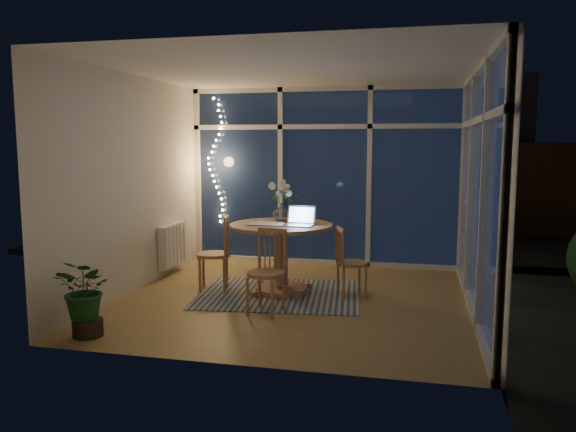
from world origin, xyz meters
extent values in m
plane|color=olive|center=(0.00, 0.00, 0.00)|extent=(4.00, 4.00, 0.00)
plane|color=silver|center=(0.00, 0.00, 2.60)|extent=(4.00, 4.00, 0.00)
cube|color=silver|center=(0.00, 2.00, 1.30)|extent=(4.00, 0.04, 2.60)
cube|color=silver|center=(0.00, -2.00, 1.30)|extent=(4.00, 0.04, 2.60)
cube|color=silver|center=(-2.00, 0.00, 1.30)|extent=(0.04, 4.00, 2.60)
cube|color=silver|center=(2.00, 0.00, 1.30)|extent=(0.04, 4.00, 2.60)
cube|color=silver|center=(0.00, 1.96, 1.30)|extent=(4.00, 0.10, 2.60)
cube|color=silver|center=(1.96, 0.00, 1.30)|extent=(0.10, 4.00, 2.60)
cube|color=white|center=(-1.94, 0.90, 0.40)|extent=(0.10, 0.70, 0.58)
cube|color=black|center=(0.50, 5.00, -0.06)|extent=(12.00, 6.00, 0.10)
cube|color=#321E12|center=(0.00, 5.50, 0.90)|extent=(11.00, 0.08, 1.80)
cube|color=#373A42|center=(0.30, 8.50, 2.20)|extent=(7.00, 3.00, 2.20)
sphere|color=#163317|center=(-0.80, 3.40, 0.45)|extent=(0.90, 0.90, 0.90)
cube|color=#BBAD97|center=(-0.24, 0.16, 0.01)|extent=(2.04, 1.70, 0.01)
cylinder|color=#905C41|center=(-0.24, 0.26, 0.42)|extent=(1.35, 1.35, 0.84)
cube|color=#905C41|center=(-1.08, 0.20, 0.46)|extent=(0.52, 0.52, 0.92)
cube|color=#905C41|center=(0.61, 0.27, 0.42)|extent=(0.51, 0.51, 0.84)
cube|color=#905C41|center=(-0.20, -0.59, 0.45)|extent=(0.49, 0.49, 0.90)
imported|color=silver|center=(-0.29, 0.48, 0.94)|extent=(0.22, 0.22, 0.21)
imported|color=white|center=(0.08, 0.36, 0.86)|extent=(0.17, 0.17, 0.04)
cube|color=silver|center=(-0.44, 0.22, 0.84)|extent=(0.46, 0.38, 0.01)
cube|color=black|center=(-0.22, 0.20, 0.84)|extent=(0.11, 0.07, 0.01)
imported|color=#1A4B20|center=(-1.64, -1.65, 0.38)|extent=(0.63, 0.58, 0.76)
camera|label=1|loc=(1.32, -6.16, 1.79)|focal=35.00mm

